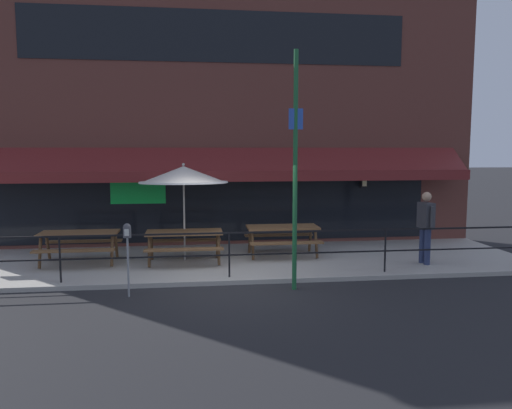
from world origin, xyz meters
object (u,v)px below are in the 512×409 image
at_px(picnic_table_centre, 184,238).
at_px(street_sign_pole, 295,169).
at_px(picnic_table_left, 79,239).
at_px(parking_meter_near, 127,238).
at_px(patio_umbrella_centre, 184,175).
at_px(pedestrian_walking, 426,224).
at_px(picnic_table_right, 282,232).

bearing_deg(picnic_table_centre, street_sign_pole, -44.92).
xyz_separation_m(picnic_table_left, parking_meter_near, (1.44, -2.51, 0.44)).
height_order(parking_meter_near, street_sign_pole, street_sign_pole).
height_order(patio_umbrella_centre, pedestrian_walking, patio_umbrella_centre).
xyz_separation_m(picnic_table_right, patio_umbrella_centre, (-2.46, -0.14, 1.47)).
distance_m(picnic_table_centre, parking_meter_near, 2.57).
distance_m(pedestrian_walking, street_sign_pole, 3.96).
height_order(picnic_table_centre, street_sign_pole, street_sign_pole).
relative_size(picnic_table_centre, street_sign_pole, 0.38).
distance_m(picnic_table_centre, street_sign_pole, 3.57).
height_order(picnic_table_right, parking_meter_near, parking_meter_near).
bearing_deg(picnic_table_centre, picnic_table_left, 175.64).
height_order(picnic_table_left, street_sign_pole, street_sign_pole).
bearing_deg(street_sign_pole, picnic_table_right, 84.81).
distance_m(picnic_table_left, parking_meter_near, 2.92).
bearing_deg(street_sign_pole, pedestrian_walking, 22.28).
distance_m(picnic_table_left, picnic_table_right, 4.93).
bearing_deg(picnic_table_centre, patio_umbrella_centre, 90.00).
relative_size(picnic_table_right, street_sign_pole, 0.38).
height_order(picnic_table_right, pedestrian_walking, pedestrian_walking).
bearing_deg(pedestrian_walking, picnic_table_right, 158.19).
xyz_separation_m(picnic_table_right, parking_meter_near, (-3.49, -2.80, 0.44)).
xyz_separation_m(picnic_table_centre, street_sign_pole, (2.22, -2.21, 1.71)).
bearing_deg(parking_meter_near, picnic_table_left, 119.86).
xyz_separation_m(picnic_table_left, patio_umbrella_centre, (2.46, 0.15, 1.47)).
xyz_separation_m(pedestrian_walking, parking_meter_near, (-6.68, -1.52, 0.09)).
xyz_separation_m(picnic_table_left, street_sign_pole, (4.68, -2.40, 1.71)).
relative_size(patio_umbrella_centre, street_sign_pole, 0.50).
height_order(patio_umbrella_centre, street_sign_pole, street_sign_pole).
bearing_deg(parking_meter_near, street_sign_pole, 1.88).
xyz_separation_m(picnic_table_centre, picnic_table_right, (2.46, 0.48, 0.00)).
height_order(pedestrian_walking, parking_meter_near, pedestrian_walking).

